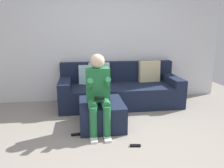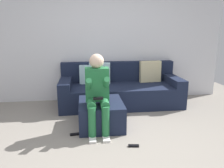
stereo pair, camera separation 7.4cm
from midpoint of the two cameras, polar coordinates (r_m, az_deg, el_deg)
name	(u,v)px [view 2 (the right image)]	position (r m, az deg, el deg)	size (l,w,h in m)	color
ground_plane	(120,151)	(2.93, 2.89, -17.02)	(6.83, 6.83, 0.00)	gray
wall_back	(103,36)	(4.80, -1.83, 12.34)	(5.25, 0.10, 2.75)	silver
couch_sectional	(120,90)	(4.54, 2.53, -1.46)	(2.41, 0.95, 0.87)	#192138
ottoman	(101,114)	(3.55, -2.29, -7.69)	(0.69, 0.79, 0.40)	#192138
person_seated	(97,90)	(3.23, -3.16, -1.52)	(0.35, 0.59, 1.17)	#26723F
remote_near_ottoman	(134,146)	(3.04, 6.35, -15.62)	(0.14, 0.05, 0.02)	black
remote_by_storage_bin	(76,134)	(3.35, -8.72, -12.72)	(0.17, 0.05, 0.02)	black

